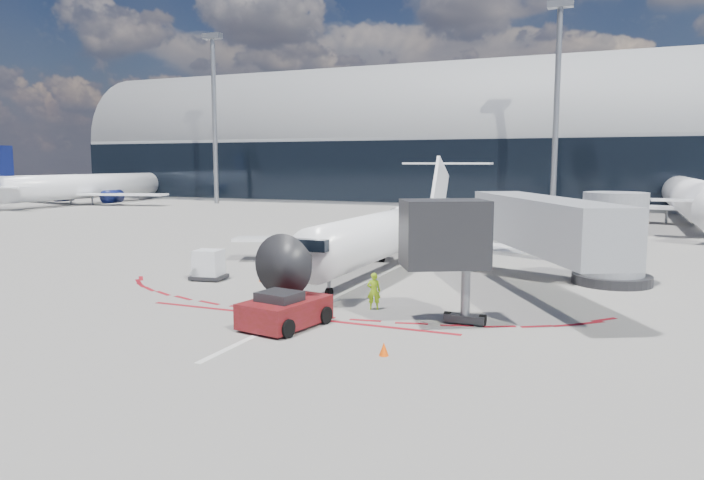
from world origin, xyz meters
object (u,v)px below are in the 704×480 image
at_px(regional_jet, 397,230).
at_px(pushback_tug, 285,311).
at_px(ramp_worker, 374,291).
at_px(uld_container, 209,265).

height_order(regional_jet, pushback_tug, regional_jet).
distance_m(pushback_tug, ramp_worker, 4.57).
relative_size(regional_jet, ramp_worker, 16.84).
bearing_deg(regional_jet, pushback_tug, -88.07).
bearing_deg(uld_container, ramp_worker, -25.47).
distance_m(regional_jet, pushback_tug, 15.20).
bearing_deg(pushback_tug, regional_jet, 102.29).
xyz_separation_m(ramp_worker, uld_container, (-10.70, 3.02, 0.00)).
bearing_deg(regional_jet, ramp_worker, -76.42).
height_order(pushback_tug, uld_container, uld_container).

